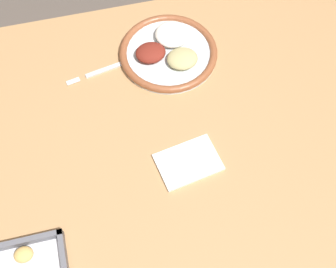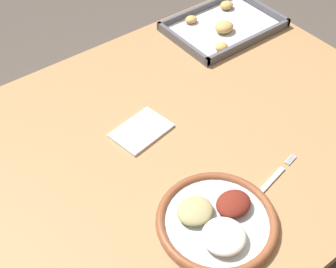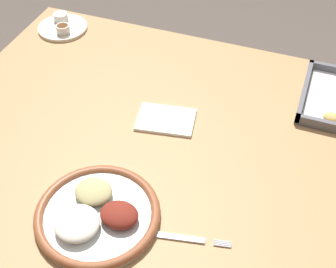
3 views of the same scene
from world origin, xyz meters
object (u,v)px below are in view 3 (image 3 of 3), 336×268
object	(u,v)px
dinner_plate	(97,214)
saucer_plate	(62,26)
napkin	(166,120)
fork	(178,238)

from	to	relation	value
dinner_plate	saucer_plate	bearing A→B (deg)	124.70
saucer_plate	napkin	bearing A→B (deg)	-32.12
fork	saucer_plate	size ratio (longest dim) A/B	1.24
napkin	fork	bearing A→B (deg)	-65.74
fork	napkin	size ratio (longest dim) A/B	1.22
dinner_plate	fork	world-z (taller)	dinner_plate
dinner_plate	saucer_plate	distance (m)	0.74
fork	napkin	bearing A→B (deg)	103.05
dinner_plate	fork	xyz separation A→B (m)	(0.17, 0.01, -0.01)
dinner_plate	saucer_plate	xyz separation A→B (m)	(-0.42, 0.61, -0.00)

